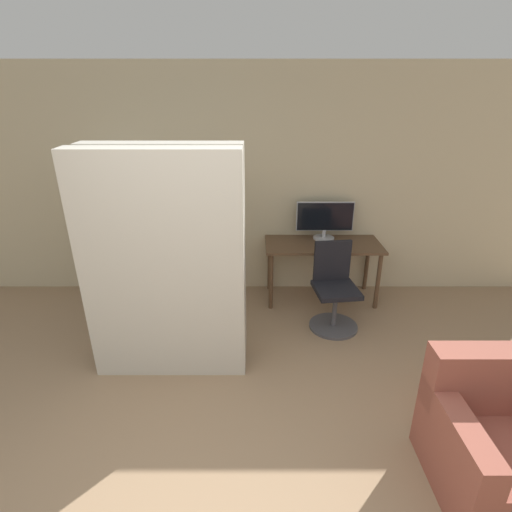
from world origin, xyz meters
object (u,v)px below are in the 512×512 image
object	(u,v)px
armchair	(501,442)
mattress_far	(170,258)
mattress_near	(162,272)
monitor	(323,219)
bookshelf	(119,229)
office_chair	(333,294)

from	to	relation	value
armchair	mattress_far	bearing A→B (deg)	148.59
mattress_near	mattress_far	xyz separation A→B (m)	(0.00, 0.31, -0.00)
monitor	armchair	size ratio (longest dim) A/B	0.81
mattress_far	armchair	distance (m)	2.80
mattress_near	bookshelf	bearing A→B (deg)	119.01
mattress_far	armchair	world-z (taller)	mattress_far
office_chair	mattress_far	bearing A→B (deg)	-162.98
mattress_far	armchair	xyz separation A→B (m)	(2.32, -1.41, -0.68)
monitor	mattress_far	xyz separation A→B (m)	(-1.58, -1.28, 0.03)
office_chair	armchair	xyz separation A→B (m)	(0.72, -1.90, -0.06)
monitor	office_chair	bearing A→B (deg)	-89.19
armchair	bookshelf	bearing A→B (deg)	139.86
monitor	armchair	xyz separation A→B (m)	(0.74, -2.69, -0.65)
bookshelf	mattress_near	bearing A→B (deg)	-60.99
mattress_near	mattress_far	world-z (taller)	mattress_near
mattress_near	monitor	bearing A→B (deg)	45.01
bookshelf	office_chair	bearing A→B (deg)	-17.80
monitor	armchair	bearing A→B (deg)	-74.71
office_chair	monitor	bearing A→B (deg)	90.81
mattress_near	armchair	bearing A→B (deg)	-25.58
bookshelf	mattress_far	distance (m)	1.56
office_chair	armchair	bearing A→B (deg)	-69.15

